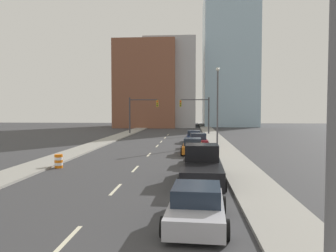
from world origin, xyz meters
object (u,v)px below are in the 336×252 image
Objects in this scene: street_lamp at (218,100)px; sedan_navy at (194,137)px; traffic_signal_left at (138,110)px; sedan_maroon at (198,141)px; traffic_barrel at (59,161)px; sedan_silver at (197,206)px; traffic_signal_right at (200,110)px; sedan_gray at (199,156)px; utility_pole_right_near at (336,96)px; pickup_truck_black at (202,167)px; sedan_orange at (192,147)px.

street_lamp reaches higher than sedan_navy.
traffic_signal_left is 21.78m from sedan_maroon.
sedan_silver is at bearing -48.43° from traffic_barrel.
traffic_barrel is at bearing -108.07° from traffic_signal_right.
traffic_signal_left is 1.33× the size of sedan_navy.
utility_pole_right_near is at bearing -78.93° from sedan_gray.
sedan_silver is 0.72× the size of pickup_truck_black.
utility_pole_right_near is at bearing -75.90° from traffic_signal_left.
sedan_maroon is (0.14, 17.39, -0.14)m from pickup_truck_black.
utility_pole_right_near is (11.99, -47.71, 0.26)m from traffic_signal_left.
utility_pole_right_near reaches higher than sedan_orange.
traffic_signal_left is 1.37× the size of sedan_gray.
pickup_truck_black is 1.36× the size of sedan_gray.
traffic_signal_left is 1.34× the size of sedan_orange.
sedan_navy reaches higher than sedan_silver.
sedan_maroon is at bearing 91.14° from pickup_truck_black.
sedan_maroon reaches higher than sedan_navy.
traffic_signal_left reaches higher than pickup_truck_black.
pickup_truck_black is 17.39m from sedan_maroon.
traffic_signal_right is at bearing 84.26° from sedan_navy.
utility_pole_right_near reaches higher than sedan_maroon.
traffic_signal_left is at bearing 89.53° from traffic_barrel.
sedan_navy is (-2.77, 2.21, -4.52)m from street_lamp.
sedan_maroon is at bearing 94.58° from utility_pole_right_near.
street_lamp is 2.06× the size of sedan_maroon.
traffic_signal_left is 1.41× the size of sedan_maroon.
sedan_navy is at bearing 94.30° from sedan_gray.
utility_pole_right_near is 23.57m from sedan_orange.
utility_pole_right_near reaches higher than traffic_signal_left.
sedan_navy reaches higher than sedan_orange.
sedan_maroon is (9.70, -19.20, -3.36)m from traffic_signal_left.
traffic_signal_left is at bearing 111.18° from sedan_orange.
street_lamp reaches higher than sedan_orange.
pickup_truck_black is at bearing -96.83° from street_lamp.
sedan_gray is (-2.45, -14.42, -4.55)m from street_lamp.
pickup_truck_black reaches higher than sedan_silver.
utility_pole_right_near is (1.58, -47.71, 0.26)m from traffic_signal_right.
sedan_gray is 0.97× the size of sedan_navy.
traffic_signal_right is 47.74m from utility_pole_right_near.
utility_pole_right_near reaches higher than traffic_signal_right.
utility_pole_right_near is 0.93× the size of street_lamp.
utility_pole_right_near is at bearing -86.42° from sedan_navy.
street_lamp is 21.24m from pickup_truck_black.
traffic_signal_right is at bearing 91.90° from utility_pole_right_near.
sedan_orange is at bearing -93.07° from traffic_signal_right.
street_lamp is 10.20m from sedan_orange.
sedan_navy is at bearing 92.35° from pickup_truck_black.
sedan_navy is (-0.44, 5.46, -0.03)m from sedan_maroon.
sedan_orange is at bearing 40.94° from traffic_barrel.
sedan_navy reaches higher than sedan_gray.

